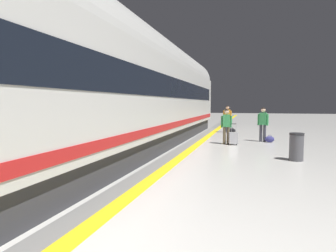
{
  "coord_description": "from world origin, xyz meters",
  "views": [
    {
      "loc": [
        1.54,
        0.7,
        1.86
      ],
      "look_at": [
        -0.11,
        6.5,
        1.39
      ],
      "focal_mm": 31.06,
      "sensor_mm": 36.0,
      "label": 1
    }
  ],
  "objects_px": {
    "passenger_near": "(226,124)",
    "duffel_bag_mid": "(270,139)",
    "waste_bin": "(296,147)",
    "high_speed_train": "(70,78)",
    "passenger_far": "(227,117)",
    "passenger_mid": "(263,122)",
    "duffel_bag_far": "(232,131)",
    "suitcase_near": "(233,138)"
  },
  "relations": [
    {
      "from": "suitcase_near",
      "to": "passenger_mid",
      "type": "xyz_separation_m",
      "value": [
        1.32,
        1.55,
        0.65
      ]
    },
    {
      "from": "high_speed_train",
      "to": "passenger_far",
      "type": "distance_m",
      "value": 12.96
    },
    {
      "from": "passenger_near",
      "to": "passenger_far",
      "type": "relative_size",
      "value": 0.92
    },
    {
      "from": "duffel_bag_mid",
      "to": "waste_bin",
      "type": "height_order",
      "value": "waste_bin"
    },
    {
      "from": "passenger_near",
      "to": "passenger_far",
      "type": "distance_m",
      "value": 5.56
    },
    {
      "from": "passenger_near",
      "to": "duffel_bag_mid",
      "type": "height_order",
      "value": "passenger_near"
    },
    {
      "from": "high_speed_train",
      "to": "duffel_bag_far",
      "type": "distance_m",
      "value": 12.97
    },
    {
      "from": "suitcase_near",
      "to": "high_speed_train",
      "type": "bearing_deg",
      "value": -118.34
    },
    {
      "from": "passenger_near",
      "to": "passenger_far",
      "type": "bearing_deg",
      "value": 94.01
    },
    {
      "from": "high_speed_train",
      "to": "duffel_bag_mid",
      "type": "relative_size",
      "value": 76.31
    },
    {
      "from": "passenger_near",
      "to": "duffel_bag_mid",
      "type": "distance_m",
      "value": 2.47
    },
    {
      "from": "passenger_mid",
      "to": "passenger_near",
      "type": "bearing_deg",
      "value": -138.95
    },
    {
      "from": "suitcase_near",
      "to": "waste_bin",
      "type": "distance_m",
      "value": 3.84
    },
    {
      "from": "passenger_far",
      "to": "waste_bin",
      "type": "xyz_separation_m",
      "value": [
        2.9,
        -8.82,
        -0.56
      ]
    },
    {
      "from": "passenger_mid",
      "to": "duffel_bag_far",
      "type": "height_order",
      "value": "passenger_mid"
    },
    {
      "from": "high_speed_train",
      "to": "waste_bin",
      "type": "relative_size",
      "value": 36.9
    },
    {
      "from": "passenger_far",
      "to": "duffel_bag_far",
      "type": "bearing_deg",
      "value": -32.91
    },
    {
      "from": "suitcase_near",
      "to": "duffel_bag_mid",
      "type": "bearing_deg",
      "value": 40.61
    },
    {
      "from": "duffel_bag_mid",
      "to": "high_speed_train",
      "type": "bearing_deg",
      "value": -122.86
    },
    {
      "from": "passenger_near",
      "to": "suitcase_near",
      "type": "distance_m",
      "value": 0.71
    },
    {
      "from": "passenger_far",
      "to": "passenger_near",
      "type": "bearing_deg",
      "value": -85.99
    },
    {
      "from": "duffel_bag_far",
      "to": "waste_bin",
      "type": "xyz_separation_m",
      "value": [
        2.58,
        -8.62,
        0.3
      ]
    },
    {
      "from": "duffel_bag_mid",
      "to": "passenger_mid",
      "type": "bearing_deg",
      "value": 155.53
    },
    {
      "from": "suitcase_near",
      "to": "passenger_mid",
      "type": "distance_m",
      "value": 2.14
    },
    {
      "from": "passenger_mid",
      "to": "duffel_bag_far",
      "type": "distance_m",
      "value": 4.35
    },
    {
      "from": "duffel_bag_mid",
      "to": "suitcase_near",
      "type": "bearing_deg",
      "value": -139.39
    },
    {
      "from": "suitcase_near",
      "to": "passenger_far",
      "type": "relative_size",
      "value": 0.55
    },
    {
      "from": "duffel_bag_mid",
      "to": "waste_bin",
      "type": "relative_size",
      "value": 0.48
    },
    {
      "from": "passenger_mid",
      "to": "passenger_far",
      "type": "relative_size",
      "value": 0.96
    },
    {
      "from": "waste_bin",
      "to": "duffel_bag_far",
      "type": "bearing_deg",
      "value": 106.66
    },
    {
      "from": "suitcase_near",
      "to": "passenger_near",
      "type": "bearing_deg",
      "value": 158.83
    },
    {
      "from": "passenger_near",
      "to": "suitcase_near",
      "type": "height_order",
      "value": "passenger_near"
    },
    {
      "from": "passenger_near",
      "to": "duffel_bag_mid",
      "type": "xyz_separation_m",
      "value": [
        1.96,
        1.28,
        -0.79
      ]
    },
    {
      "from": "passenger_near",
      "to": "passenger_mid",
      "type": "xyz_separation_m",
      "value": [
        1.64,
        1.43,
        0.04
      ]
    },
    {
      "from": "passenger_near",
      "to": "duffel_bag_mid",
      "type": "relative_size",
      "value": 3.68
    },
    {
      "from": "duffel_bag_far",
      "to": "passenger_mid",
      "type": "bearing_deg",
      "value": -66.45
    },
    {
      "from": "high_speed_train",
      "to": "passenger_far",
      "type": "xyz_separation_m",
      "value": [
        2.99,
        12.53,
        -1.49
      ]
    },
    {
      "from": "suitcase_near",
      "to": "passenger_mid",
      "type": "relative_size",
      "value": 0.58
    },
    {
      "from": "suitcase_near",
      "to": "passenger_far",
      "type": "distance_m",
      "value": 5.76
    },
    {
      "from": "passenger_near",
      "to": "passenger_mid",
      "type": "bearing_deg",
      "value": 41.05
    },
    {
      "from": "passenger_near",
      "to": "waste_bin",
      "type": "xyz_separation_m",
      "value": [
        2.51,
        -3.28,
        -0.48
      ]
    },
    {
      "from": "passenger_near",
      "to": "duffel_bag_far",
      "type": "bearing_deg",
      "value": 90.73
    }
  ]
}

